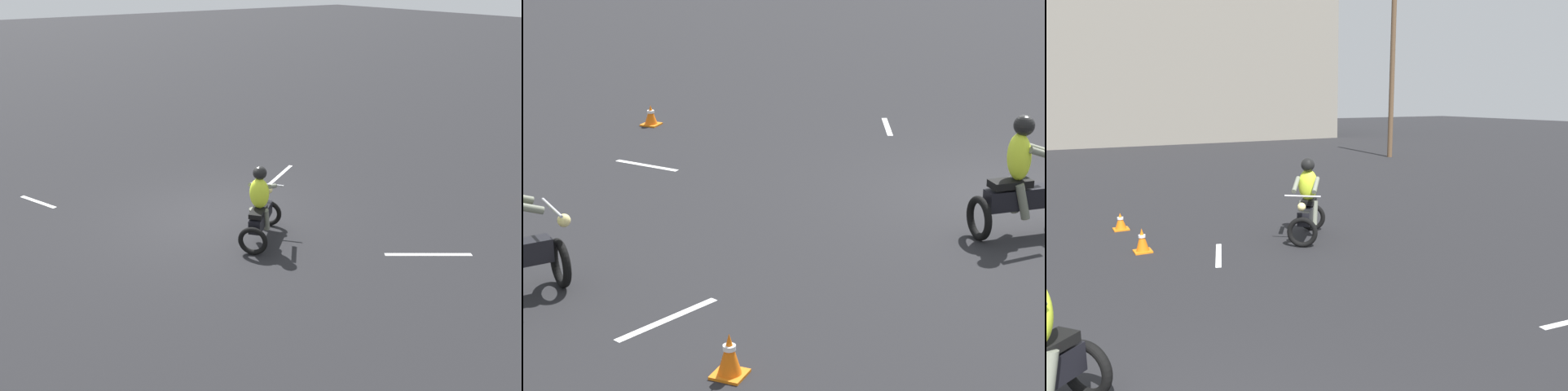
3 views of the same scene
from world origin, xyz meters
TOP-DOWN VIEW (x-y plane):
  - ground_plane at (0.00, 0.00)m, footprint 120.00×120.00m
  - motorcycle_rider_foreground at (-0.23, 1.49)m, footprint 1.45×1.37m
  - traffic_cone_near_left at (1.66, 6.51)m, footprint 0.32×0.32m
  - traffic_cone_mid_center at (7.23, -1.59)m, footprint 0.32×0.32m
  - lane_stripe_e at (5.99, 0.70)m, footprint 1.20×0.22m
  - lane_stripe_n at (2.85, 5.64)m, footprint 0.57×1.39m
  - lane_stripe_se at (3.10, -3.21)m, footprint 0.58×1.22m

SIDE VIEW (x-z plane):
  - ground_plane at x=0.00m, z-range 0.00..0.00m
  - lane_stripe_e at x=5.99m, z-range 0.00..0.01m
  - lane_stripe_n at x=2.85m, z-range 0.00..0.01m
  - lane_stripe_se at x=3.10m, z-range 0.00..0.01m
  - traffic_cone_mid_center at x=7.23m, z-range -0.01..0.38m
  - traffic_cone_near_left at x=1.66m, z-range -0.01..0.45m
  - motorcycle_rider_foreground at x=-0.23m, z-range -0.10..1.56m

